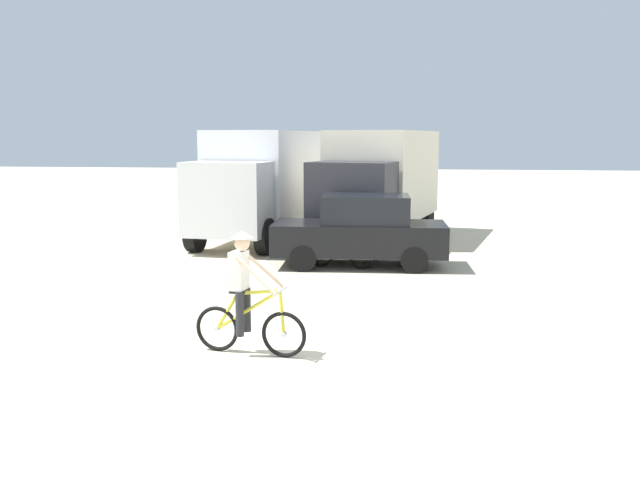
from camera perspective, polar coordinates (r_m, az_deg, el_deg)
The scene contains 6 objects.
ground_plane at distance 10.28m, azimuth -2.82°, elevation -9.38°, with size 120.00×120.00×0.00m, color beige.
box_truck_avon_van at distance 21.44m, azimuth -4.83°, elevation 5.02°, with size 3.06×6.96×3.35m.
box_truck_cream_rv at distance 21.32m, azimuth 4.95°, elevation 5.00°, with size 3.66×7.08×3.35m.
sedan_parked at distance 16.94m, azimuth 3.39°, elevation 0.76°, with size 4.30×2.01×1.76m.
cyclist_orange_shirt at distance 10.12m, azimuth -6.15°, elevation -4.73°, with size 1.72×0.54×1.82m.
bicycle_spare at distance 16.77m, azimuth 1.77°, elevation -0.98°, with size 1.73×0.50×0.97m.
Camera 1 is at (1.88, -9.61, 3.15)m, focal length 38.83 mm.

